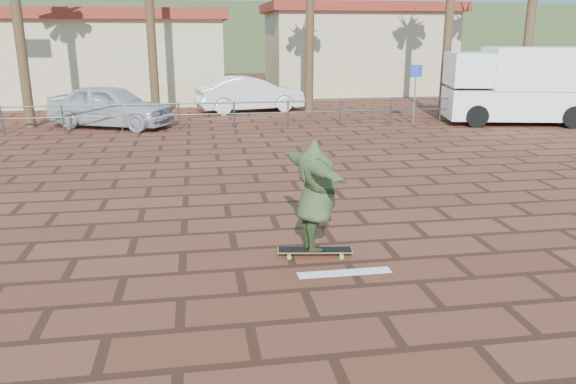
# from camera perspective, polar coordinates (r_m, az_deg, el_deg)

# --- Properties ---
(ground) EXTENTS (120.00, 120.00, 0.00)m
(ground) POSITION_cam_1_polar(r_m,az_deg,el_deg) (9.35, -0.30, -5.53)
(ground) COLOR brown
(ground) RESTS_ON ground
(paint_stripe) EXTENTS (1.40, 0.22, 0.01)m
(paint_stripe) POSITION_cam_1_polar(r_m,az_deg,el_deg) (8.40, 5.76, -8.15)
(paint_stripe) COLOR white
(paint_stripe) RESTS_ON ground
(guardrail) EXTENTS (24.06, 0.06, 1.00)m
(guardrail) POSITION_cam_1_polar(r_m,az_deg,el_deg) (20.82, -5.50, 8.28)
(guardrail) COLOR #47494F
(guardrail) RESTS_ON ground
(building_west) EXTENTS (12.60, 7.60, 4.50)m
(building_west) POSITION_cam_1_polar(r_m,az_deg,el_deg) (30.97, -18.35, 13.02)
(building_west) COLOR beige
(building_west) RESTS_ON ground
(building_east) EXTENTS (10.60, 6.60, 5.00)m
(building_east) POSITION_cam_1_polar(r_m,az_deg,el_deg) (33.92, 6.98, 14.31)
(building_east) COLOR beige
(building_east) RESTS_ON ground
(hill_front) EXTENTS (70.00, 18.00, 6.00)m
(hill_front) POSITION_cam_1_polar(r_m,az_deg,el_deg) (58.62, -8.21, 15.34)
(hill_front) COLOR #384C28
(hill_front) RESTS_ON ground
(longboard) EXTENTS (1.21, 0.44, 0.12)m
(longboard) POSITION_cam_1_polar(r_m,az_deg,el_deg) (8.92, 2.76, -5.97)
(longboard) COLOR olive
(longboard) RESTS_ON ground
(skateboarder) EXTENTS (1.00, 2.23, 1.76)m
(skateboarder) POSITION_cam_1_polar(r_m,az_deg,el_deg) (8.63, 2.84, -0.42)
(skateboarder) COLOR #394B28
(skateboarder) RESTS_ON longboard
(campervan) EXTENTS (5.93, 3.49, 2.88)m
(campervan) POSITION_cam_1_polar(r_m,az_deg,el_deg) (23.68, 22.73, 10.09)
(campervan) COLOR white
(campervan) RESTS_ON ground
(car_silver) EXTENTS (5.00, 3.64, 1.58)m
(car_silver) POSITION_cam_1_polar(r_m,az_deg,el_deg) (22.03, -17.55, 8.33)
(car_silver) COLOR #B7BABF
(car_silver) RESTS_ON ground
(car_white) EXTENTS (4.99, 2.65, 1.56)m
(car_white) POSITION_cam_1_polar(r_m,az_deg,el_deg) (25.35, -3.89, 9.90)
(car_white) COLOR white
(car_white) RESTS_ON ground
(street_sign) EXTENTS (0.45, 0.07, 2.24)m
(street_sign) POSITION_cam_1_polar(r_m,az_deg,el_deg) (22.27, 12.82, 10.75)
(street_sign) COLOR gray
(street_sign) RESTS_ON ground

